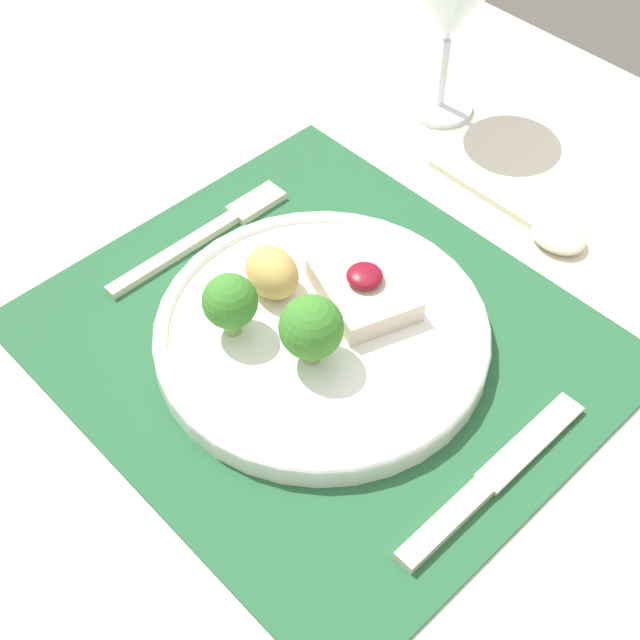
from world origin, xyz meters
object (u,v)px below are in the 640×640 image
at_px(fork, 211,231).
at_px(spoon, 541,226).
at_px(wine_glass_far, 451,7).
at_px(dinner_plate, 317,323).
at_px(knife, 482,489).

bearing_deg(fork, spoon, 49.13).
relative_size(spoon, wine_glass_far, 1.10).
bearing_deg(dinner_plate, spoon, 78.29).
distance_m(spoon, wine_glass_far, 0.22).
height_order(spoon, wine_glass_far, wine_glass_far).
height_order(dinner_plate, spoon, dinner_plate).
bearing_deg(wine_glass_far, dinner_plate, -65.99).
bearing_deg(spoon, dinner_plate, -105.34).
height_order(knife, spoon, spoon).
bearing_deg(dinner_plate, fork, 174.88).
xyz_separation_m(fork, wine_glass_far, (0.02, 0.28, 0.10)).
bearing_deg(fork, wine_glass_far, 88.31).
relative_size(dinner_plate, wine_glass_far, 1.68).
height_order(dinner_plate, knife, dinner_plate).
xyz_separation_m(knife, wine_glass_far, (-0.31, 0.31, 0.10)).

